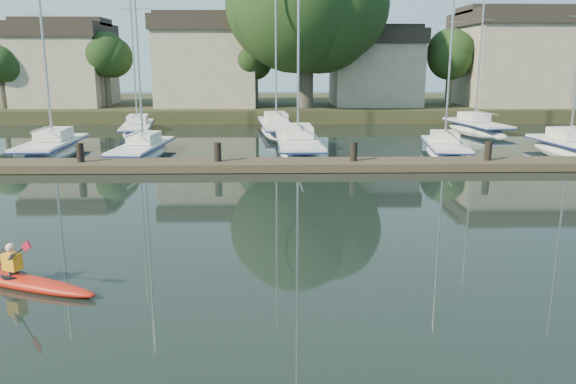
{
  "coord_description": "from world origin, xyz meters",
  "views": [
    {
      "loc": [
        -0.48,
        -10.46,
        4.7
      ],
      "look_at": [
        -0.13,
        4.45,
        1.2
      ],
      "focal_mm": 35.0,
      "sensor_mm": 36.0,
      "label": 1
    }
  ],
  "objects_px": {
    "sailboat_6": "(277,134)",
    "sailboat_3": "(444,156)",
    "sailboat_4": "(570,156)",
    "sailboat_7": "(476,133)",
    "sailboat_2": "(298,154)",
    "sailboat_5": "(138,134)",
    "kayak": "(18,278)",
    "sailboat_0": "(53,157)",
    "dock": "(286,165)",
    "sailboat_1": "(143,158)"
  },
  "relations": [
    {
      "from": "sailboat_6",
      "to": "sailboat_3",
      "type": "bearing_deg",
      "value": -52.03
    },
    {
      "from": "sailboat_4",
      "to": "sailboat_7",
      "type": "relative_size",
      "value": 0.94
    },
    {
      "from": "sailboat_2",
      "to": "sailboat_7",
      "type": "bearing_deg",
      "value": 32.49
    },
    {
      "from": "sailboat_2",
      "to": "sailboat_5",
      "type": "bearing_deg",
      "value": 140.29
    },
    {
      "from": "kayak",
      "to": "sailboat_3",
      "type": "xyz_separation_m",
      "value": [
        14.39,
        17.4,
        -0.33
      ]
    },
    {
      "from": "sailboat_0",
      "to": "sailboat_3",
      "type": "height_order",
      "value": "sailboat_0"
    },
    {
      "from": "sailboat_2",
      "to": "sailboat_6",
      "type": "height_order",
      "value": "sailboat_6"
    },
    {
      "from": "sailboat_0",
      "to": "sailboat_2",
      "type": "bearing_deg",
      "value": 0.17
    },
    {
      "from": "sailboat_0",
      "to": "sailboat_4",
      "type": "bearing_deg",
      "value": -2.88
    },
    {
      "from": "kayak",
      "to": "sailboat_4",
      "type": "relative_size",
      "value": 0.33
    },
    {
      "from": "dock",
      "to": "sailboat_6",
      "type": "height_order",
      "value": "sailboat_6"
    },
    {
      "from": "sailboat_6",
      "to": "sailboat_2",
      "type": "bearing_deg",
      "value": -87.42
    },
    {
      "from": "sailboat_5",
      "to": "sailboat_0",
      "type": "bearing_deg",
      "value": -113.93
    },
    {
      "from": "sailboat_3",
      "to": "sailboat_2",
      "type": "bearing_deg",
      "value": -179.19
    },
    {
      "from": "sailboat_0",
      "to": "sailboat_7",
      "type": "bearing_deg",
      "value": 17.51
    },
    {
      "from": "sailboat_0",
      "to": "sailboat_7",
      "type": "height_order",
      "value": "sailboat_7"
    },
    {
      "from": "dock",
      "to": "sailboat_3",
      "type": "xyz_separation_m",
      "value": [
        8.39,
        4.33,
        -0.37
      ]
    },
    {
      "from": "sailboat_4",
      "to": "sailboat_7",
      "type": "distance_m",
      "value": 9.6
    },
    {
      "from": "sailboat_1",
      "to": "sailboat_3",
      "type": "xyz_separation_m",
      "value": [
        15.66,
        0.22,
        -0.0
      ]
    },
    {
      "from": "kayak",
      "to": "sailboat_1",
      "type": "relative_size",
      "value": 0.32
    },
    {
      "from": "sailboat_1",
      "to": "sailboat_5",
      "type": "xyz_separation_m",
      "value": [
        -2.48,
        9.45,
        -0.0
      ]
    },
    {
      "from": "dock",
      "to": "sailboat_5",
      "type": "relative_size",
      "value": 2.51
    },
    {
      "from": "sailboat_1",
      "to": "sailboat_5",
      "type": "height_order",
      "value": "sailboat_5"
    },
    {
      "from": "kayak",
      "to": "sailboat_1",
      "type": "height_order",
      "value": "sailboat_1"
    },
    {
      "from": "sailboat_2",
      "to": "sailboat_3",
      "type": "distance_m",
      "value": 7.69
    },
    {
      "from": "kayak",
      "to": "sailboat_2",
      "type": "xyz_separation_m",
      "value": [
        6.77,
        18.35,
        -0.36
      ]
    },
    {
      "from": "sailboat_7",
      "to": "sailboat_0",
      "type": "bearing_deg",
      "value": -169.09
    },
    {
      "from": "sailboat_3",
      "to": "sailboat_5",
      "type": "distance_m",
      "value": 20.35
    },
    {
      "from": "sailboat_0",
      "to": "sailboat_6",
      "type": "bearing_deg",
      "value": 35.27
    },
    {
      "from": "sailboat_0",
      "to": "sailboat_2",
      "type": "relative_size",
      "value": 0.76
    },
    {
      "from": "sailboat_1",
      "to": "sailboat_7",
      "type": "distance_m",
      "value": 22.8
    },
    {
      "from": "dock",
      "to": "sailboat_0",
      "type": "height_order",
      "value": "sailboat_0"
    },
    {
      "from": "kayak",
      "to": "sailboat_0",
      "type": "distance_m",
      "value": 18.92
    },
    {
      "from": "kayak",
      "to": "sailboat_4",
      "type": "xyz_separation_m",
      "value": [
        21.07,
        17.4,
        -0.35
      ]
    },
    {
      "from": "sailboat_6",
      "to": "sailboat_7",
      "type": "relative_size",
      "value": 1.26
    },
    {
      "from": "kayak",
      "to": "sailboat_6",
      "type": "xyz_separation_m",
      "value": [
        5.64,
        26.8,
        -0.35
      ]
    },
    {
      "from": "sailboat_3",
      "to": "sailboat_5",
      "type": "bearing_deg",
      "value": 160.93
    },
    {
      "from": "kayak",
      "to": "dock",
      "type": "relative_size",
      "value": 0.12
    },
    {
      "from": "dock",
      "to": "sailboat_7",
      "type": "bearing_deg",
      "value": 45.84
    },
    {
      "from": "sailboat_2",
      "to": "sailboat_5",
      "type": "distance_m",
      "value": 13.38
    },
    {
      "from": "sailboat_6",
      "to": "sailboat_7",
      "type": "distance_m",
      "value": 13.74
    },
    {
      "from": "sailboat_1",
      "to": "sailboat_3",
      "type": "distance_m",
      "value": 15.66
    },
    {
      "from": "kayak",
      "to": "sailboat_4",
      "type": "distance_m",
      "value": 27.33
    },
    {
      "from": "dock",
      "to": "sailboat_2",
      "type": "height_order",
      "value": "sailboat_2"
    },
    {
      "from": "sailboat_0",
      "to": "sailboat_4",
      "type": "xyz_separation_m",
      "value": [
        27.19,
        -0.5,
        0.0
      ]
    },
    {
      "from": "sailboat_2",
      "to": "kayak",
      "type": "bearing_deg",
      "value": -111.73
    },
    {
      "from": "dock",
      "to": "sailboat_6",
      "type": "relative_size",
      "value": 2.11
    },
    {
      "from": "sailboat_3",
      "to": "sailboat_4",
      "type": "bearing_deg",
      "value": 7.89
    },
    {
      "from": "sailboat_1",
      "to": "sailboat_7",
      "type": "xyz_separation_m",
      "value": [
        20.65,
        9.67,
        -0.02
      ]
    },
    {
      "from": "sailboat_4",
      "to": "sailboat_6",
      "type": "height_order",
      "value": "sailboat_6"
    }
  ]
}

